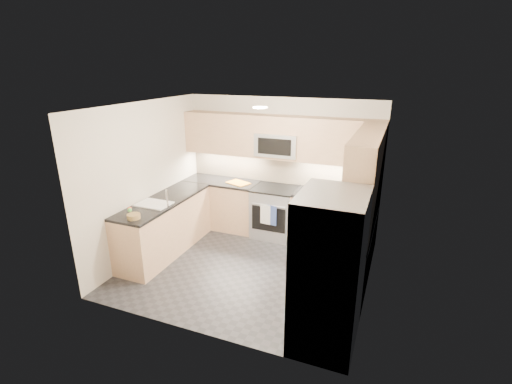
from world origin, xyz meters
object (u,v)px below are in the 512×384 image
refrigerator (329,271)px  utensil_bowl (346,192)px  microwave (278,144)px  cutting_board (238,183)px  gas_range (275,212)px  fruit_basket (134,216)px

refrigerator → utensil_bowl: (-0.18, 2.37, 0.12)m
microwave → refrigerator: size_ratio=0.42×
refrigerator → cutting_board: 3.25m
cutting_board → refrigerator: bearing=-48.0°
cutting_board → gas_range: bearing=0.9°
gas_range → fruit_basket: bearing=-124.2°
fruit_basket → cutting_board: bearing=71.4°
fruit_basket → utensil_bowl: bearing=37.2°
microwave → utensil_bowl: bearing=-8.1°
gas_range → utensil_bowl: bearing=-2.5°
refrigerator → utensil_bowl: 2.38m
microwave → cutting_board: size_ratio=1.88×
cutting_board → microwave: bearing=10.7°
cutting_board → fruit_basket: fruit_basket is taller
gas_range → refrigerator: size_ratio=0.51×
gas_range → fruit_basket: fruit_basket is taller
refrigerator → utensil_bowl: bearing=94.4°
microwave → cutting_board: microwave is taller
utensil_bowl → fruit_basket: bearing=-142.8°
utensil_bowl → fruit_basket: 3.38m
refrigerator → fruit_basket: (-2.87, 0.33, 0.07)m
gas_range → utensil_bowl: 1.39m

